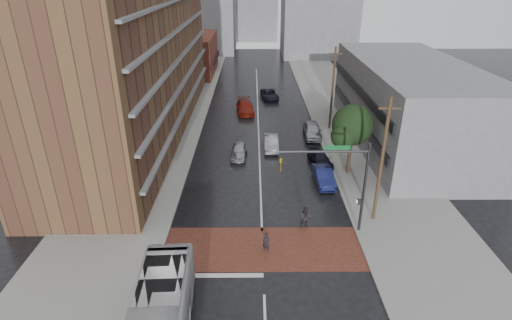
{
  "coord_description": "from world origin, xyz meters",
  "views": [
    {
      "loc": [
        -0.62,
        -22.35,
        17.82
      ],
      "look_at": [
        -0.42,
        7.71,
        3.5
      ],
      "focal_mm": 28.0,
      "sensor_mm": 36.0,
      "label": 1
    }
  ],
  "objects_px": {
    "pedestrian_a": "(266,243)",
    "car_parked_far": "(312,130)",
    "car_travel_a": "(239,150)",
    "car_parked_mid": "(320,159)",
    "suv_travel": "(270,94)",
    "car_travel_c": "(245,107)",
    "car_parked_near": "(324,176)",
    "car_travel_b": "(271,143)",
    "pedestrian_b": "(306,217)"
  },
  "relations": [
    {
      "from": "pedestrian_b",
      "to": "car_travel_c",
      "type": "bearing_deg",
      "value": 93.53
    },
    {
      "from": "pedestrian_a",
      "to": "suv_travel",
      "type": "relative_size",
      "value": 0.31
    },
    {
      "from": "pedestrian_b",
      "to": "car_parked_near",
      "type": "bearing_deg",
      "value": 63.48
    },
    {
      "from": "car_travel_c",
      "to": "suv_travel",
      "type": "relative_size",
      "value": 1.09
    },
    {
      "from": "car_parked_far",
      "to": "car_travel_c",
      "type": "bearing_deg",
      "value": 133.93
    },
    {
      "from": "suv_travel",
      "to": "car_travel_c",
      "type": "bearing_deg",
      "value": -126.73
    },
    {
      "from": "pedestrian_b",
      "to": "suv_travel",
      "type": "height_order",
      "value": "pedestrian_b"
    },
    {
      "from": "pedestrian_b",
      "to": "car_parked_mid",
      "type": "relative_size",
      "value": 0.43
    },
    {
      "from": "pedestrian_a",
      "to": "car_travel_b",
      "type": "xyz_separation_m",
      "value": [
        1.07,
        17.84,
        -0.04
      ]
    },
    {
      "from": "car_travel_b",
      "to": "car_parked_far",
      "type": "xyz_separation_m",
      "value": [
        4.99,
        3.49,
        0.11
      ]
    },
    {
      "from": "car_travel_b",
      "to": "car_travel_c",
      "type": "height_order",
      "value": "car_travel_c"
    },
    {
      "from": "car_parked_mid",
      "to": "car_parked_near",
      "type": "bearing_deg",
      "value": -104.95
    },
    {
      "from": "pedestrian_a",
      "to": "car_parked_mid",
      "type": "height_order",
      "value": "pedestrian_a"
    },
    {
      "from": "pedestrian_a",
      "to": "car_parked_far",
      "type": "bearing_deg",
      "value": 97.69
    },
    {
      "from": "car_travel_a",
      "to": "car_travel_c",
      "type": "distance_m",
      "value": 14.33
    },
    {
      "from": "car_travel_c",
      "to": "car_parked_far",
      "type": "bearing_deg",
      "value": -54.82
    },
    {
      "from": "car_parked_near",
      "to": "car_parked_mid",
      "type": "distance_m",
      "value": 4.03
    },
    {
      "from": "car_parked_near",
      "to": "car_parked_far",
      "type": "height_order",
      "value": "car_parked_far"
    },
    {
      "from": "car_travel_a",
      "to": "car_travel_b",
      "type": "height_order",
      "value": "car_travel_b"
    },
    {
      "from": "car_parked_far",
      "to": "car_travel_b",
      "type": "bearing_deg",
      "value": -143.33
    },
    {
      "from": "car_travel_c",
      "to": "suv_travel",
      "type": "height_order",
      "value": "car_travel_c"
    },
    {
      "from": "car_travel_b",
      "to": "suv_travel",
      "type": "relative_size",
      "value": 0.88
    },
    {
      "from": "pedestrian_a",
      "to": "car_travel_c",
      "type": "distance_m",
      "value": 30.29
    },
    {
      "from": "car_travel_c",
      "to": "car_parked_near",
      "type": "distance_m",
      "value": 21.67
    },
    {
      "from": "pedestrian_a",
      "to": "car_travel_a",
      "type": "distance_m",
      "value": 16.07
    },
    {
      "from": "pedestrian_a",
      "to": "car_travel_c",
      "type": "xyz_separation_m",
      "value": [
        -2.01,
        30.22,
        0.02
      ]
    },
    {
      "from": "car_travel_b",
      "to": "car_travel_c",
      "type": "distance_m",
      "value": 12.75
    },
    {
      "from": "car_travel_a",
      "to": "car_travel_c",
      "type": "height_order",
      "value": "car_travel_c"
    },
    {
      "from": "car_travel_b",
      "to": "car_parked_mid",
      "type": "xyz_separation_m",
      "value": [
        4.78,
        -3.91,
        -0.1
      ]
    },
    {
      "from": "car_travel_a",
      "to": "car_parked_mid",
      "type": "relative_size",
      "value": 0.96
    },
    {
      "from": "car_travel_a",
      "to": "car_parked_mid",
      "type": "height_order",
      "value": "car_travel_a"
    },
    {
      "from": "car_travel_b",
      "to": "car_parked_mid",
      "type": "relative_size",
      "value": 1.03
    },
    {
      "from": "car_travel_b",
      "to": "car_parked_mid",
      "type": "height_order",
      "value": "car_travel_b"
    },
    {
      "from": "pedestrian_a",
      "to": "car_travel_b",
      "type": "height_order",
      "value": "pedestrian_a"
    },
    {
      "from": "pedestrian_b",
      "to": "suv_travel",
      "type": "bearing_deg",
      "value": 85.44
    },
    {
      "from": "car_travel_b",
      "to": "suv_travel",
      "type": "bearing_deg",
      "value": 88.4
    },
    {
      "from": "car_parked_near",
      "to": "car_travel_b",
      "type": "bearing_deg",
      "value": 116.76
    },
    {
      "from": "pedestrian_a",
      "to": "car_parked_far",
      "type": "relative_size",
      "value": 0.31
    },
    {
      "from": "car_parked_near",
      "to": "car_travel_c",
      "type": "bearing_deg",
      "value": 107.69
    },
    {
      "from": "car_travel_b",
      "to": "car_parked_mid",
      "type": "bearing_deg",
      "value": -39.24
    },
    {
      "from": "pedestrian_b",
      "to": "car_parked_near",
      "type": "distance_m",
      "value": 7.43
    },
    {
      "from": "suv_travel",
      "to": "car_parked_near",
      "type": "distance_m",
      "value": 27.18
    },
    {
      "from": "car_travel_b",
      "to": "pedestrian_a",
      "type": "bearing_deg",
      "value": -93.38
    },
    {
      "from": "car_travel_b",
      "to": "car_parked_mid",
      "type": "distance_m",
      "value": 6.18
    },
    {
      "from": "pedestrian_b",
      "to": "car_parked_far",
      "type": "xyz_separation_m",
      "value": [
        2.98,
        18.41,
        -0.08
      ]
    },
    {
      "from": "car_travel_c",
      "to": "car_travel_b",
      "type": "bearing_deg",
      "value": -83.07
    },
    {
      "from": "pedestrian_b",
      "to": "car_parked_far",
      "type": "distance_m",
      "value": 18.65
    },
    {
      "from": "car_travel_b",
      "to": "car_parked_far",
      "type": "distance_m",
      "value": 6.09
    },
    {
      "from": "pedestrian_b",
      "to": "car_parked_mid",
      "type": "xyz_separation_m",
      "value": [
        2.77,
        11.02,
        -0.29
      ]
    },
    {
      "from": "car_travel_b",
      "to": "pedestrian_b",
      "type": "bearing_deg",
      "value": -82.27
    }
  ]
}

